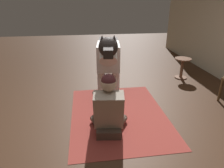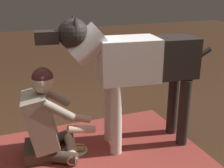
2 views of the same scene
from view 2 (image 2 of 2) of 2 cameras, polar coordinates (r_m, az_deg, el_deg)
ground_plane at (r=2.93m, az=-4.31°, el=-13.83°), size 15.96×15.96×0.00m
area_rug at (r=2.92m, az=-2.75°, el=-13.84°), size 2.02×1.54×0.01m
person_sitting_on_floor at (r=2.84m, az=-12.62°, el=-6.97°), size 0.70×0.57×0.88m
large_dog at (r=2.80m, az=4.35°, el=3.94°), size 1.69×0.46×1.33m
hot_dog_on_plate at (r=3.02m, az=-7.13°, el=-12.30°), size 0.25×0.25×0.06m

